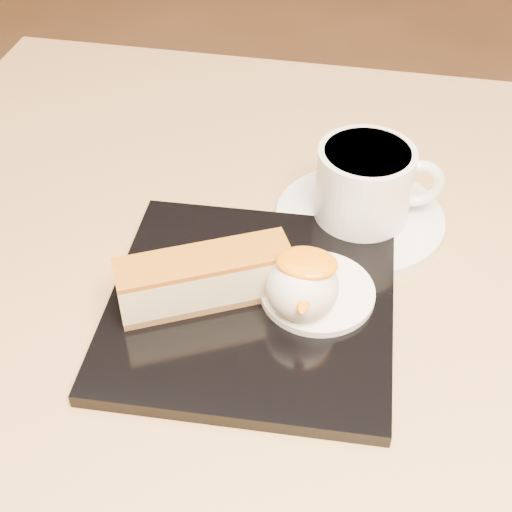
% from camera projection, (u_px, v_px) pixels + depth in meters
% --- Properties ---
extents(table, '(0.80, 0.80, 0.72)m').
position_uv_depth(table, '(272.00, 413.00, 0.68)').
color(table, black).
rests_on(table, ground).
extents(dessert_plate, '(0.23, 0.23, 0.01)m').
position_uv_depth(dessert_plate, '(251.00, 305.00, 0.56)').
color(dessert_plate, black).
rests_on(dessert_plate, table).
extents(cheesecake, '(0.13, 0.09, 0.04)m').
position_uv_depth(cheesecake, '(205.00, 278.00, 0.54)').
color(cheesecake, brown).
rests_on(cheesecake, dessert_plate).
extents(cream_smear, '(0.09, 0.09, 0.01)m').
position_uv_depth(cream_smear, '(317.00, 292.00, 0.56)').
color(cream_smear, white).
rests_on(cream_smear, dessert_plate).
extents(ice_cream_scoop, '(0.05, 0.05, 0.05)m').
position_uv_depth(ice_cream_scoop, '(302.00, 287.00, 0.53)').
color(ice_cream_scoop, white).
rests_on(ice_cream_scoop, cream_smear).
extents(mango_sauce, '(0.05, 0.03, 0.01)m').
position_uv_depth(mango_sauce, '(307.00, 263.00, 0.51)').
color(mango_sauce, orange).
rests_on(mango_sauce, ice_cream_scoop).
extents(mint_sprig, '(0.03, 0.02, 0.00)m').
position_uv_depth(mint_sprig, '(286.00, 262.00, 0.58)').
color(mint_sprig, '#287B34').
rests_on(mint_sprig, cream_smear).
extents(saucer, '(0.15, 0.15, 0.01)m').
position_uv_depth(saucer, '(359.00, 219.00, 0.64)').
color(saucer, white).
rests_on(saucer, table).
extents(coffee_cup, '(0.11, 0.08, 0.07)m').
position_uv_depth(coffee_cup, '(366.00, 183.00, 0.61)').
color(coffee_cup, white).
rests_on(coffee_cup, saucer).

